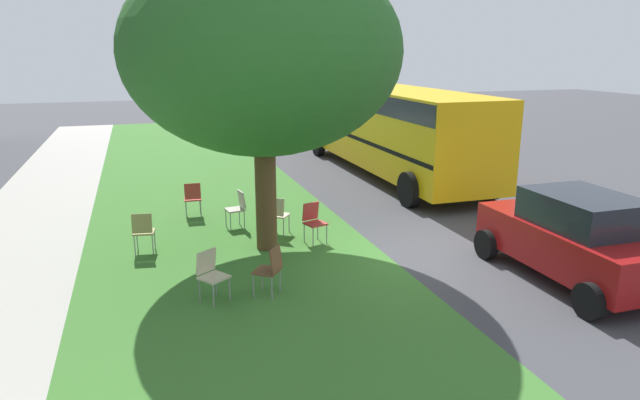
{
  "coord_description": "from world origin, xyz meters",
  "views": [
    {
      "loc": [
        -9.85,
        4.88,
        4.11
      ],
      "look_at": [
        0.56,
        1.52,
        1.19
      ],
      "focal_mm": 31.76,
      "sensor_mm": 36.0,
      "label": 1
    }
  ],
  "objects_px": {
    "chair_2": "(193,197)",
    "school_bus": "(391,122)",
    "street_tree": "(262,52)",
    "chair_4": "(270,267)",
    "chair_6": "(238,206)",
    "chair_1": "(211,272)",
    "chair_5": "(143,229)",
    "chair_0": "(278,213)",
    "parked_car": "(576,237)",
    "chair_3": "(313,219)"
  },
  "relations": [
    {
      "from": "street_tree",
      "to": "school_bus",
      "type": "relative_size",
      "value": 0.59
    },
    {
      "from": "chair_1",
      "to": "parked_car",
      "type": "distance_m",
      "value": 6.52
    },
    {
      "from": "chair_3",
      "to": "chair_4",
      "type": "height_order",
      "value": "same"
    },
    {
      "from": "chair_3",
      "to": "school_bus",
      "type": "bearing_deg",
      "value": -37.41
    },
    {
      "from": "chair_0",
      "to": "chair_2",
      "type": "xyz_separation_m",
      "value": [
        2.07,
        1.69,
        0.0
      ]
    },
    {
      "from": "chair_4",
      "to": "chair_5",
      "type": "xyz_separation_m",
      "value": [
        2.85,
        2.03,
        0.0
      ]
    },
    {
      "from": "chair_0",
      "to": "chair_3",
      "type": "distance_m",
      "value": 0.97
    },
    {
      "from": "chair_6",
      "to": "school_bus",
      "type": "distance_m",
      "value": 7.48
    },
    {
      "from": "chair_3",
      "to": "parked_car",
      "type": "xyz_separation_m",
      "value": [
        -3.48,
        -3.89,
        0.32
      ]
    },
    {
      "from": "chair_0",
      "to": "chair_3",
      "type": "relative_size",
      "value": 1.0
    },
    {
      "from": "chair_1",
      "to": "chair_5",
      "type": "relative_size",
      "value": 1.0
    },
    {
      "from": "chair_0",
      "to": "parked_car",
      "type": "bearing_deg",
      "value": -133.17
    },
    {
      "from": "street_tree",
      "to": "chair_1",
      "type": "relative_size",
      "value": 6.92
    },
    {
      "from": "chair_2",
      "to": "chair_5",
      "type": "distance_m",
      "value": 2.72
    },
    {
      "from": "chair_6",
      "to": "school_bus",
      "type": "height_order",
      "value": "school_bus"
    },
    {
      "from": "chair_5",
      "to": "chair_6",
      "type": "distance_m",
      "value": 2.47
    },
    {
      "from": "chair_0",
      "to": "chair_1",
      "type": "xyz_separation_m",
      "value": [
        -3.1,
        1.9,
        0.0
      ]
    },
    {
      "from": "chair_3",
      "to": "parked_car",
      "type": "height_order",
      "value": "parked_car"
    },
    {
      "from": "chair_6",
      "to": "school_bus",
      "type": "xyz_separation_m",
      "value": [
        4.36,
        -5.95,
        1.24
      ]
    },
    {
      "from": "chair_4",
      "to": "chair_5",
      "type": "relative_size",
      "value": 1.0
    },
    {
      "from": "street_tree",
      "to": "chair_0",
      "type": "distance_m",
      "value": 3.65
    },
    {
      "from": "chair_5",
      "to": "chair_4",
      "type": "bearing_deg",
      "value": -144.53
    },
    {
      "from": "chair_4",
      "to": "chair_3",
      "type": "bearing_deg",
      "value": -31.94
    },
    {
      "from": "chair_4",
      "to": "street_tree",
      "type": "bearing_deg",
      "value": -11.13
    },
    {
      "from": "chair_2",
      "to": "school_bus",
      "type": "relative_size",
      "value": 0.08
    },
    {
      "from": "chair_4",
      "to": "chair_6",
      "type": "distance_m",
      "value": 4.04
    },
    {
      "from": "street_tree",
      "to": "chair_6",
      "type": "height_order",
      "value": "street_tree"
    },
    {
      "from": "chair_0",
      "to": "chair_5",
      "type": "distance_m",
      "value": 2.95
    },
    {
      "from": "chair_3",
      "to": "parked_car",
      "type": "relative_size",
      "value": 0.24
    },
    {
      "from": "chair_1",
      "to": "chair_4",
      "type": "height_order",
      "value": "same"
    },
    {
      "from": "chair_0",
      "to": "chair_2",
      "type": "distance_m",
      "value": 2.68
    },
    {
      "from": "chair_4",
      "to": "parked_car",
      "type": "xyz_separation_m",
      "value": [
        -1.03,
        -5.41,
        0.32
      ]
    },
    {
      "from": "chair_5",
      "to": "school_bus",
      "type": "height_order",
      "value": "school_bus"
    },
    {
      "from": "chair_1",
      "to": "chair_5",
      "type": "xyz_separation_m",
      "value": [
        2.75,
        1.03,
        0.0
      ]
    },
    {
      "from": "chair_1",
      "to": "chair_6",
      "type": "distance_m",
      "value": 4.1
    },
    {
      "from": "chair_0",
      "to": "chair_2",
      "type": "bearing_deg",
      "value": 39.23
    },
    {
      "from": "parked_car",
      "to": "chair_3",
      "type": "bearing_deg",
      "value": 48.12
    },
    {
      "from": "street_tree",
      "to": "school_bus",
      "type": "height_order",
      "value": "street_tree"
    },
    {
      "from": "chair_1",
      "to": "chair_6",
      "type": "xyz_separation_m",
      "value": [
        3.94,
        -1.13,
        0.0
      ]
    },
    {
      "from": "parked_car",
      "to": "school_bus",
      "type": "relative_size",
      "value": 0.36
    },
    {
      "from": "school_bus",
      "to": "parked_car",
      "type": "bearing_deg",
      "value": 175.95
    },
    {
      "from": "chair_0",
      "to": "chair_1",
      "type": "relative_size",
      "value": 1.0
    },
    {
      "from": "parked_car",
      "to": "street_tree",
      "type": "bearing_deg",
      "value": 55.34
    },
    {
      "from": "street_tree",
      "to": "chair_4",
      "type": "height_order",
      "value": "street_tree"
    },
    {
      "from": "chair_5",
      "to": "chair_6",
      "type": "xyz_separation_m",
      "value": [
        1.19,
        -2.16,
        0.0
      ]
    },
    {
      "from": "chair_3",
      "to": "chair_1",
      "type": "bearing_deg",
      "value": 132.99
    },
    {
      "from": "street_tree",
      "to": "school_bus",
      "type": "bearing_deg",
      "value": -43.0
    },
    {
      "from": "street_tree",
      "to": "chair_0",
      "type": "height_order",
      "value": "street_tree"
    },
    {
      "from": "chair_4",
      "to": "school_bus",
      "type": "relative_size",
      "value": 0.08
    },
    {
      "from": "street_tree",
      "to": "chair_2",
      "type": "xyz_separation_m",
      "value": [
        2.88,
        1.26,
        -3.53
      ]
    }
  ]
}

